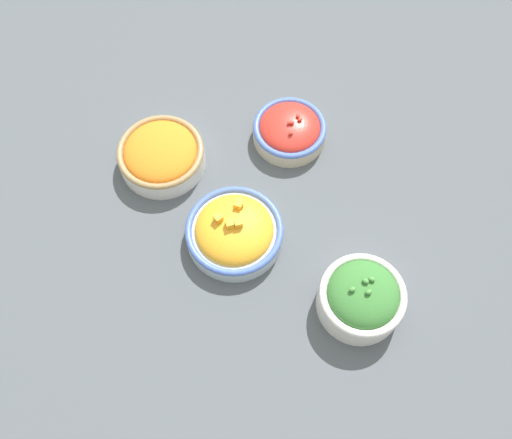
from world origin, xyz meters
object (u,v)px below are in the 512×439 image
Objects in this scene: bowl_squash at (234,231)px; bowl_cherry_tomatoes at (290,130)px; bowl_carrots at (161,154)px; bowl_broccoli at (362,297)px.

bowl_cherry_tomatoes is at bearing -37.47° from bowl_squash.
bowl_cherry_tomatoes is 0.87× the size of bowl_carrots.
bowl_cherry_tomatoes and bowl_carrots have the same top height.
bowl_broccoli is at bearing -140.82° from bowl_carrots.
bowl_squash is at bearing 142.53° from bowl_cherry_tomatoes.
bowl_squash is 0.20m from bowl_carrots.
bowl_broccoli reaches higher than bowl_squash.
bowl_carrots is (0.34, 0.28, -0.01)m from bowl_broccoli.
bowl_broccoli is (-0.16, -0.18, 0.01)m from bowl_squash.
bowl_cherry_tomatoes is 0.23m from bowl_squash.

